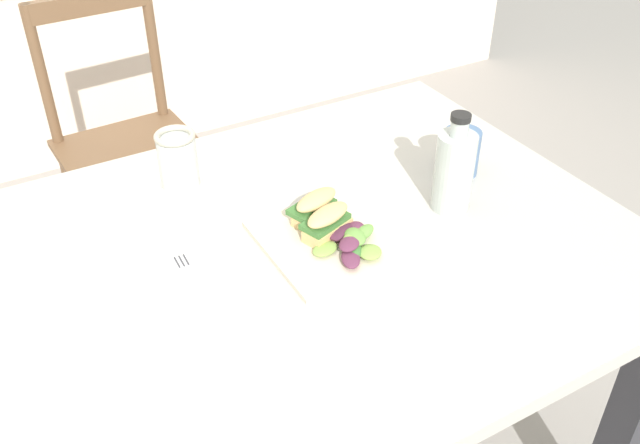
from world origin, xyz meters
The scene contains 11 objects.
dining_table centered at (-0.04, 0.04, 0.61)m, with size 1.15×0.92×0.74m.
chair_wooden_far centered at (-0.10, 1.07, 0.45)m, with size 0.42×0.42×0.87m.
plate_lunch centered at (0.00, 0.03, 0.74)m, with size 0.24×0.24×0.01m, color beige.
sandwich_half_front centered at (-0.01, 0.04, 0.78)m, with size 0.10×0.08×0.06m.
sandwich_half_back centered at (0.00, 0.09, 0.78)m, with size 0.10×0.08×0.06m.
salad_mixed_greens centered at (0.01, -0.01, 0.76)m, with size 0.14×0.13×0.03m.
napkin_folded centered at (-0.26, 0.03, 0.74)m, with size 0.12×0.21×0.00m, color white.
fork_on_napkin centered at (-0.26, 0.04, 0.75)m, with size 0.03×0.19×0.00m.
bottle_cold_brew centered at (0.25, 0.01, 0.81)m, with size 0.07×0.07×0.20m.
mason_jar_iced_tea centered at (-0.17, 0.34, 0.79)m, with size 0.08×0.08×0.11m.
cup_extra_side centered at (0.34, 0.10, 0.79)m, with size 0.07×0.07×0.09m, color #4C6B93.
Camera 1 is at (-0.51, -0.82, 1.50)m, focal length 39.24 mm.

